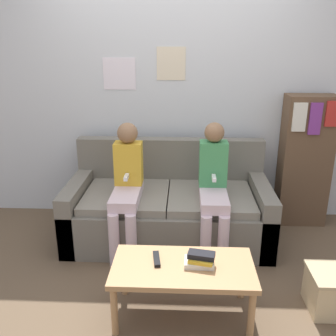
# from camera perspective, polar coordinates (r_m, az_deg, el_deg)

# --- Properties ---
(ground_plane) EXTENTS (10.00, 10.00, 0.00)m
(ground_plane) POSITION_cam_1_polar(r_m,az_deg,el_deg) (3.16, -0.37, -15.23)
(ground_plane) COLOR brown
(wall_back) EXTENTS (8.00, 0.06, 2.60)m
(wall_back) POSITION_cam_1_polar(r_m,az_deg,el_deg) (3.76, 0.48, 11.76)
(wall_back) COLOR silver
(wall_back) RESTS_ON ground_plane
(couch) EXTENTS (1.82, 0.91, 0.86)m
(couch) POSITION_cam_1_polar(r_m,az_deg,el_deg) (3.52, 0.11, -6.14)
(couch) COLOR #6B665B
(couch) RESTS_ON ground_plane
(coffee_table) EXTENTS (0.93, 0.48, 0.39)m
(coffee_table) POSITION_cam_1_polar(r_m,az_deg,el_deg) (2.55, 2.29, -15.47)
(coffee_table) COLOR #AD7F51
(coffee_table) RESTS_ON ground_plane
(person_left) EXTENTS (0.24, 0.61, 1.11)m
(person_left) POSITION_cam_1_polar(r_m,az_deg,el_deg) (3.23, -6.30, -2.16)
(person_left) COLOR silver
(person_left) RESTS_ON ground_plane
(person_right) EXTENTS (0.24, 0.61, 1.12)m
(person_right) POSITION_cam_1_polar(r_m,az_deg,el_deg) (3.20, 6.95, -2.38)
(person_right) COLOR silver
(person_right) RESTS_ON ground_plane
(tv_remote) EXTENTS (0.06, 0.17, 0.02)m
(tv_remote) POSITION_cam_1_polar(r_m,az_deg,el_deg) (2.56, -1.74, -13.68)
(tv_remote) COLOR black
(tv_remote) RESTS_ON coffee_table
(book_stack) EXTENTS (0.20, 0.15, 0.09)m
(book_stack) POSITION_cam_1_polar(r_m,az_deg,el_deg) (2.51, 4.93, -13.76)
(book_stack) COLOR silver
(book_stack) RESTS_ON coffee_table
(bookshelf) EXTENTS (0.47, 0.28, 1.29)m
(bookshelf) POSITION_cam_1_polar(r_m,az_deg,el_deg) (3.90, 20.11, 1.05)
(bookshelf) COLOR brown
(bookshelf) RESTS_ON ground_plane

